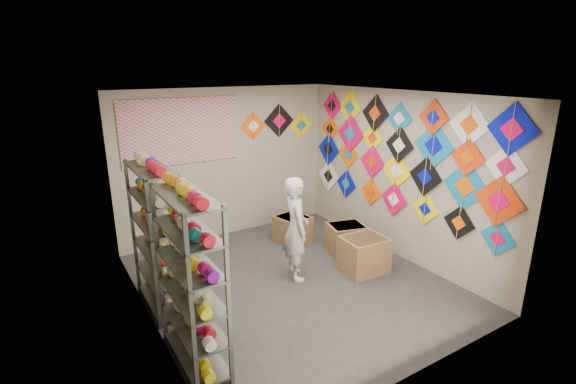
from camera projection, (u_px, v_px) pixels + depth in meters
ground at (293, 283)px, 6.12m from camera, size 4.50×4.50×0.00m
room_walls at (293, 174)px, 5.64m from camera, size 4.50×4.50×4.50m
shelf_rack_front at (191, 281)px, 4.26m from camera, size 0.40×1.10×1.90m
shelf_rack_back at (157, 238)px, 5.31m from camera, size 0.40×1.10×1.90m
string_spools at (171, 250)px, 4.76m from camera, size 0.12×2.36×0.12m
kite_wall_display at (400, 157)px, 6.60m from camera, size 0.05×4.25×2.04m
back_wall_kites at (279, 124)px, 7.90m from camera, size 1.58×0.02×0.71m
poster at (181, 131)px, 6.94m from camera, size 2.00×0.01×1.10m
shopkeeper at (296, 228)px, 6.08m from camera, size 0.78×0.69×1.55m
carton_a at (364, 254)px, 6.40m from camera, size 0.70×0.60×0.55m
carton_b at (346, 238)px, 7.06m from camera, size 0.71×0.63×0.49m
carton_c at (293, 229)px, 7.46m from camera, size 0.61×0.65×0.49m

